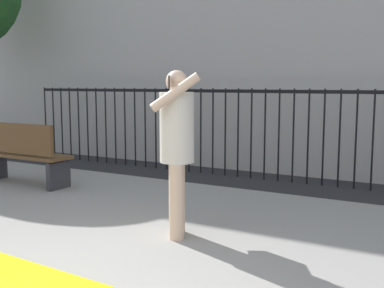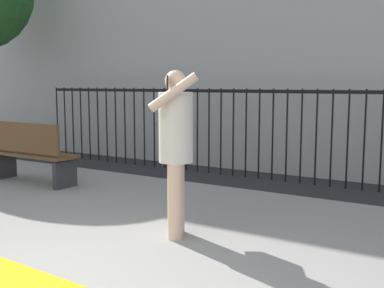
% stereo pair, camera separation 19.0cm
% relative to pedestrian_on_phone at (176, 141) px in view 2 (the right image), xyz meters
% --- Properties ---
extents(sidewalk, '(28.00, 4.40, 0.15)m').
position_rel_pedestrian_on_phone_xyz_m(sidewalk, '(0.11, 0.08, -1.04)').
color(sidewalk, gray).
rests_on(sidewalk, ground).
extents(iron_fence, '(12.03, 0.04, 1.60)m').
position_rel_pedestrian_on_phone_xyz_m(iron_fence, '(0.11, 3.78, -0.09)').
color(iron_fence, black).
rests_on(iron_fence, ground).
extents(pedestrian_on_phone, '(0.58, 0.72, 1.66)m').
position_rel_pedestrian_on_phone_xyz_m(pedestrian_on_phone, '(0.00, 0.00, 0.00)').
color(pedestrian_on_phone, beige).
rests_on(pedestrian_on_phone, sidewalk).
extents(street_bench, '(1.60, 0.45, 0.95)m').
position_rel_pedestrian_on_phone_xyz_m(street_bench, '(-3.32, 0.87, -0.46)').
color(street_bench, brown).
rests_on(street_bench, sidewalk).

